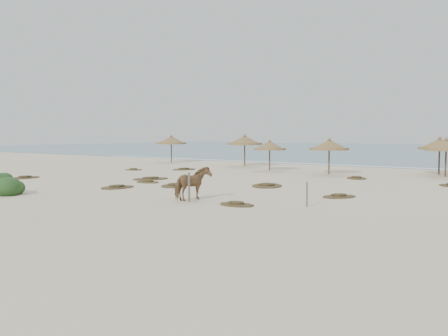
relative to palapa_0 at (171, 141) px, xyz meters
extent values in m
plane|color=beige|center=(19.02, -19.82, -2.30)|extent=(160.00, 160.00, 0.00)
cube|color=white|center=(19.02, 6.18, -2.29)|extent=(70.00, 0.60, 0.01)
cylinder|color=#4F3728|center=(0.00, 0.00, -1.19)|extent=(0.13, 0.13, 2.21)
cylinder|color=olive|center=(0.00, 0.00, -0.27)|extent=(3.20, 3.20, 0.19)
cone|color=olive|center=(0.00, 0.00, 0.07)|extent=(3.10, 3.10, 0.79)
cone|color=olive|center=(0.00, 0.00, 0.55)|extent=(0.38, 0.38, 0.23)
cylinder|color=#4F3728|center=(9.54, -0.29, -1.16)|extent=(0.13, 0.13, 2.28)
cylinder|color=olive|center=(9.54, -0.29, -0.21)|extent=(4.18, 4.18, 0.20)
cone|color=olive|center=(9.54, -0.29, 0.14)|extent=(4.04, 4.04, 0.81)
cone|color=olive|center=(9.54, -0.29, 0.63)|extent=(0.39, 0.39, 0.24)
cylinder|color=#4F3728|center=(14.26, -3.59, -1.33)|extent=(0.11, 0.11, 1.94)
cylinder|color=olive|center=(14.26, -3.59, -0.53)|extent=(3.55, 3.55, 0.17)
cone|color=olive|center=(14.26, -3.59, -0.22)|extent=(3.43, 3.43, 0.69)
cone|color=olive|center=(14.26, -3.59, 0.19)|extent=(0.33, 0.33, 0.20)
cylinder|color=#4F3728|center=(19.79, -4.10, -1.26)|extent=(0.12, 0.12, 2.07)
cylinder|color=olive|center=(19.79, -4.10, -0.40)|extent=(3.25, 3.25, 0.18)
cone|color=olive|center=(19.79, -4.10, -0.07)|extent=(3.14, 3.14, 0.74)
cone|color=olive|center=(19.79, -4.10, 0.37)|extent=(0.36, 0.36, 0.22)
cylinder|color=#4F3728|center=(26.68, -0.07, -1.22)|extent=(0.12, 0.12, 2.16)
cylinder|color=olive|center=(26.68, -0.07, -0.32)|extent=(3.88, 3.88, 0.18)
cone|color=olive|center=(26.68, -0.07, 0.01)|extent=(3.75, 3.75, 0.77)
cone|color=olive|center=(26.68, -0.07, 0.48)|extent=(0.37, 0.37, 0.23)
cylinder|color=#4F3728|center=(27.42, -1.37, -1.24)|extent=(0.12, 0.12, 2.11)
cylinder|color=olive|center=(27.42, -1.37, -0.36)|extent=(3.68, 3.68, 0.18)
cone|color=olive|center=(27.42, -1.37, -0.03)|extent=(3.56, 3.56, 0.76)
cone|color=olive|center=(27.42, -1.37, 0.42)|extent=(0.36, 0.36, 0.22)
imported|color=olive|center=(21.03, -21.50, -1.53)|extent=(1.04, 1.91, 1.54)
cylinder|color=#695F4F|center=(21.24, -22.00, -1.64)|extent=(0.12, 0.12, 1.32)
cylinder|color=#695F4F|center=(26.16, -20.15, -1.78)|extent=(0.10, 0.10, 1.03)
ellipsoid|color=#2D5022|center=(12.47, -25.56, -1.90)|extent=(1.40, 1.40, 1.05)
ellipsoid|color=#2D5022|center=(12.21, -25.04, -1.99)|extent=(1.05, 1.05, 0.79)
ellipsoid|color=#2D5022|center=(11.94, -25.39, -1.51)|extent=(0.79, 0.79, 0.59)
camera|label=1|loc=(35.71, -38.92, 0.78)|focal=40.00mm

